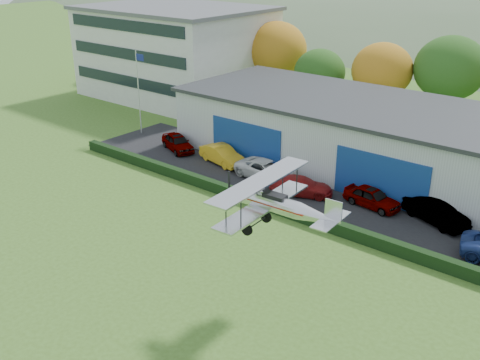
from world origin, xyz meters
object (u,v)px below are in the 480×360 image
Objects in this scene: car_2 at (267,170)px; car_5 at (436,212)px; office_block at (176,52)px; hangar at (417,146)px; car_3 at (301,186)px; car_1 at (222,155)px; car_0 at (178,142)px; flagpole at (139,85)px; biplane at (276,203)px; car_4 at (372,197)px.

car_2 is 1.14× the size of car_5.
car_2 is at bearing -30.93° from office_block.
car_3 is at bearing -121.28° from hangar.
car_1 is 17.86m from car_5.
car_0 is 13.75m from car_3.
car_2 is (10.03, -0.30, 0.00)m from car_0.
hangar is at bearing 13.51° from flagpole.
flagpole reaches higher than biplane.
office_block reaches higher than biplane.
hangar reaches higher than car_3.
car_5 is at bearing -81.37° from car_2.
car_2 is at bearing 101.88° from car_4.
hangar is 9.86× the size of car_4.
car_5 is (12.97, 1.11, 0.03)m from car_2.
car_4 reaches higher than car_3.
car_1 is 8.63m from car_3.
car_4 is (18.68, 0.33, -0.02)m from car_0.
car_1 is at bearing -67.44° from car_0.
car_0 is at bearing -44.98° from office_block.
hangar is 25.68m from flagpole.
flagpole reaches higher than car_1.
hangar is 5.97× the size of biplane.
biplane is (1.88, -14.22, 5.38)m from car_4.
car_1 is 4.89m from car_2.
office_block is 3.03× the size of biplane.
car_5 is at bearing -76.03° from car_4.
office_block reaches higher than hangar.
car_2 reaches higher than car_3.
car_0 is (14.26, -14.25, -4.44)m from office_block.
flagpole is 1.74× the size of car_5.
flagpole reaches higher than car_3.
biplane is at bearing -29.54° from flagpole.
car_3 is (3.68, -0.75, -0.06)m from car_2.
car_2 is at bearing -139.18° from hangar.
flagpole is 1.53× the size of car_2.
flagpole reaches higher than car_0.
car_5 is at bearing 77.45° from biplane.
flagpole is 1.73× the size of car_3.
car_2 is 0.77× the size of biplane.
flagpole is 29.42m from car_5.
car_2 is (4.87, -0.36, -0.02)m from car_1.
car_5 is (29.14, -0.43, -3.98)m from flagpole.
car_4 is at bearing -2.11° from flagpole.
flagpole is at bearing -58.03° from office_block.
hangar reaches higher than car_2.
hangar is 7.15m from car_4.
car_5 reaches higher than car_2.
car_5 reaches higher than car_1.
flagpole is (8.12, -13.00, -0.43)m from office_block.
car_4 is at bearing -82.07° from car_2.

